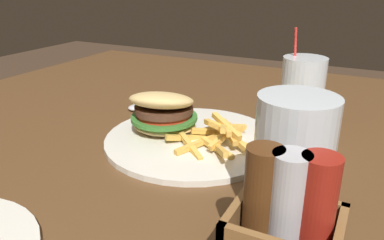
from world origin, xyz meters
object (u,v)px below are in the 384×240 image
(meal_plate_near, at_px, (180,126))
(condiment_caddy, at_px, (285,232))
(beer_glass, at_px, (292,168))
(spoon, at_px, (143,107))
(juice_glass, at_px, (302,94))

(meal_plate_near, height_order, condiment_caddy, condiment_caddy)
(beer_glass, xyz_separation_m, condiment_caddy, (-0.02, 0.09, -0.02))
(meal_plate_near, height_order, spoon, meal_plate_near)
(meal_plate_near, distance_m, condiment_caddy, 0.36)
(meal_plate_near, xyz_separation_m, juice_glass, (-0.18, -0.18, 0.04))
(beer_glass, xyz_separation_m, spoon, (0.39, -0.27, -0.07))
(meal_plate_near, height_order, juice_glass, juice_glass)
(beer_glass, bearing_deg, meal_plate_near, -34.47)
(juice_glass, relative_size, spoon, 1.54)
(condiment_caddy, bearing_deg, beer_glass, -80.10)
(beer_glass, relative_size, spoon, 1.33)
(juice_glass, height_order, spoon, juice_glass)
(meal_plate_near, distance_m, juice_glass, 0.26)
(spoon, bearing_deg, condiment_caddy, 93.18)
(meal_plate_near, xyz_separation_m, condiment_caddy, (-0.25, 0.25, 0.03))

